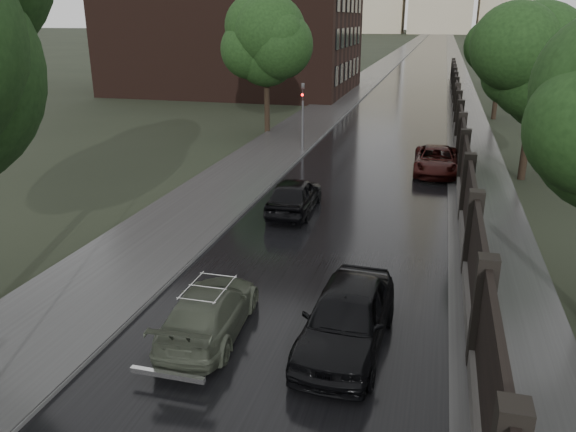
# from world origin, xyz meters

# --- Properties ---
(road) EXTENTS (8.00, 420.00, 0.02)m
(road) POSITION_xyz_m (0.00, 190.00, 0.01)
(road) COLOR black
(road) RESTS_ON ground
(sidewalk_left) EXTENTS (4.00, 420.00, 0.16)m
(sidewalk_left) POSITION_xyz_m (-6.00, 190.00, 0.08)
(sidewalk_left) COLOR #2D2D2D
(sidewalk_left) RESTS_ON ground
(verge_right) EXTENTS (3.00, 420.00, 0.08)m
(verge_right) POSITION_xyz_m (5.50, 190.00, 0.04)
(verge_right) COLOR #2D2D2D
(verge_right) RESTS_ON ground
(fence_right) EXTENTS (0.45, 75.72, 2.70)m
(fence_right) POSITION_xyz_m (4.60, 32.01, 1.01)
(fence_right) COLOR #383533
(fence_right) RESTS_ON ground
(tree_left_far) EXTENTS (4.25, 4.25, 7.39)m
(tree_left_far) POSITION_xyz_m (-8.00, 30.00, 5.24)
(tree_left_far) COLOR black
(tree_left_far) RESTS_ON ground
(tree_right_b) EXTENTS (4.08, 4.08, 7.01)m
(tree_right_b) POSITION_xyz_m (7.50, 22.00, 4.95)
(tree_right_b) COLOR black
(tree_right_b) RESTS_ON ground
(tree_right_c) EXTENTS (4.08, 4.08, 7.01)m
(tree_right_c) POSITION_xyz_m (7.50, 40.00, 4.95)
(tree_right_c) COLOR black
(tree_right_c) RESTS_ON ground
(traffic_light) EXTENTS (0.16, 0.32, 4.00)m
(traffic_light) POSITION_xyz_m (-4.30, 24.99, 2.40)
(traffic_light) COLOR #59595E
(traffic_light) RESTS_ON ground
(volga_sedan) EXTENTS (2.04, 4.38, 1.24)m
(volga_sedan) POSITION_xyz_m (-1.80, 4.71, 0.62)
(volga_sedan) COLOR #42483A
(volga_sedan) RESTS_ON ground
(hatchback_left) EXTENTS (1.84, 4.31, 1.45)m
(hatchback_left) POSITION_xyz_m (-2.07, 14.31, 0.73)
(hatchback_left) COLOR black
(hatchback_left) RESTS_ON ground
(car_right_near) EXTENTS (2.11, 4.77, 1.59)m
(car_right_near) POSITION_xyz_m (1.60, 4.99, 0.80)
(car_right_near) COLOR black
(car_right_near) RESTS_ON ground
(car_right_far) EXTENTS (2.30, 4.80, 1.32)m
(car_right_far) POSITION_xyz_m (3.40, 22.10, 0.66)
(car_right_far) COLOR black
(car_right_far) RESTS_ON ground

